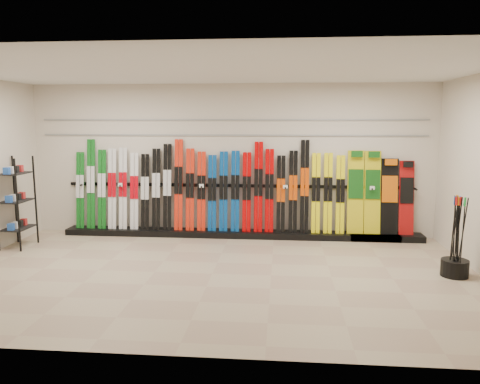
{
  "coord_description": "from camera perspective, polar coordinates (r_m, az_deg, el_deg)",
  "views": [
    {
      "loc": [
        1.03,
        -6.72,
        2.3
      ],
      "look_at": [
        0.33,
        1.0,
        1.1
      ],
      "focal_mm": 35.0,
      "sensor_mm": 36.0,
      "label": 1
    }
  ],
  "objects": [
    {
      "name": "floor",
      "position": [
        7.18,
        -3.4,
        -9.91
      ],
      "size": [
        8.0,
        8.0,
        0.0
      ],
      "primitive_type": "plane",
      "color": "tan",
      "rests_on": "ground"
    },
    {
      "name": "skis",
      "position": [
        9.27,
        -4.15,
        0.25
      ],
      "size": [
        5.38,
        0.23,
        1.8
      ],
      "color": "#0F5E17",
      "rests_on": "ski_rack_base"
    },
    {
      "name": "ceiling",
      "position": [
        6.83,
        -3.64,
        14.67
      ],
      "size": [
        8.0,
        8.0,
        0.0
      ],
      "primitive_type": "plane",
      "rotation": [
        3.14,
        0.0,
        0.0
      ],
      "color": "silver",
      "rests_on": "back_wall"
    },
    {
      "name": "slatwall_rail_1",
      "position": [
        9.26,
        -1.23,
        8.8
      ],
      "size": [
        7.6,
        0.02,
        0.03
      ],
      "primitive_type": "cube",
      "color": "gray",
      "rests_on": "back_wall"
    },
    {
      "name": "back_wall",
      "position": [
        9.31,
        -1.2,
        3.87
      ],
      "size": [
        8.0,
        0.0,
        8.0
      ],
      "primitive_type": "plane",
      "rotation": [
        1.57,
        0.0,
        0.0
      ],
      "color": "beige",
      "rests_on": "floor"
    },
    {
      "name": "accessory_rack",
      "position": [
        9.36,
        -25.62,
        -1.15
      ],
      "size": [
        0.4,
        0.6,
        1.64
      ],
      "primitive_type": "cube",
      "color": "black",
      "rests_on": "floor"
    },
    {
      "name": "slatwall_rail_0",
      "position": [
        9.26,
        -1.22,
        6.94
      ],
      "size": [
        7.6,
        0.02,
        0.03
      ],
      "primitive_type": "cube",
      "color": "gray",
      "rests_on": "back_wall"
    },
    {
      "name": "ski_rack_base",
      "position": [
        9.31,
        0.06,
        -5.13
      ],
      "size": [
        8.0,
        0.4,
        0.12
      ],
      "primitive_type": "cube",
      "color": "black",
      "rests_on": "floor"
    },
    {
      "name": "snowboards",
      "position": [
        9.38,
        16.62,
        -0.3
      ],
      "size": [
        1.25,
        0.25,
        1.6
      ],
      "color": "gold",
      "rests_on": "ski_rack_base"
    },
    {
      "name": "ski_poles",
      "position": [
        7.57,
        24.95,
        -4.93
      ],
      "size": [
        0.19,
        0.38,
        1.18
      ],
      "color": "black",
      "rests_on": "pole_bin"
    },
    {
      "name": "pole_bin",
      "position": [
        7.71,
        24.69,
        -8.42
      ],
      "size": [
        0.4,
        0.4,
        0.25
      ],
      "primitive_type": "cylinder",
      "color": "black",
      "rests_on": "floor"
    }
  ]
}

